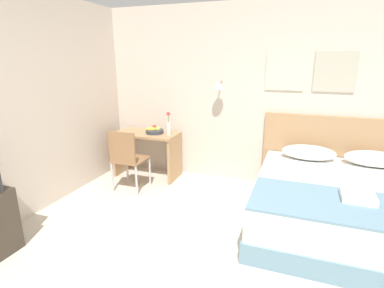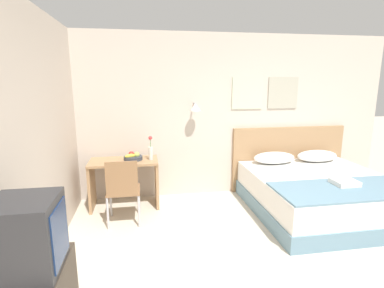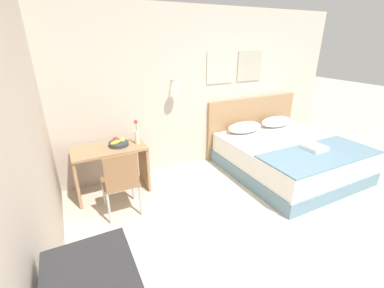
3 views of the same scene
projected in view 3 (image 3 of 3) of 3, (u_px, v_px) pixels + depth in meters
ground_plane at (326, 264)px, 2.65m from camera, size 24.00×24.00×0.00m
wall_back at (201, 91)px, 4.41m from camera, size 5.60×0.31×2.65m
wall_left at (11, 266)px, 1.02m from camera, size 0.06×5.71×2.65m
bed at (288, 157)px, 4.40m from camera, size 1.90×1.97×0.56m
headboard at (252, 125)px, 5.13m from camera, size 2.02×0.06×1.12m
pillow_left at (245, 127)px, 4.71m from camera, size 0.69×0.37×0.19m
pillow_right at (276, 122)px, 5.03m from camera, size 0.69×0.37×0.19m
throw_blanket at (320, 154)px, 3.81m from camera, size 1.85×0.79×0.02m
folded_towel_near_foot at (315, 148)px, 3.93m from camera, size 0.30×0.27×0.06m
desk at (111, 162)px, 3.72m from camera, size 1.01×0.53×0.73m
desk_chair at (121, 180)px, 3.19m from camera, size 0.44×0.44×0.91m
fruit_bowl at (118, 143)px, 3.68m from camera, size 0.28×0.28×0.12m
flower_vase at (137, 135)px, 3.72m from camera, size 0.07×0.07×0.36m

